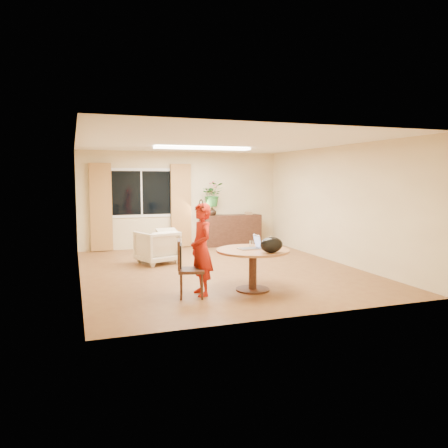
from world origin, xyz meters
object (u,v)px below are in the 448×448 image
Objects in this scene: dining_table at (253,258)px; armchair at (157,247)px; child at (201,249)px; sideboard at (231,230)px; dining_chair at (191,269)px.

dining_table is 1.52× the size of armchair.
sideboard is (2.23, 4.75, -0.31)m from child.
child is at bearing -115.18° from sideboard.
dining_table is 0.83× the size of child.
child is at bearing 178.78° from dining_table.
dining_chair reaches higher than armchair.
sideboard is at bearing 78.16° from dining_chair.
sideboard is (1.34, 4.76, -0.12)m from dining_table.
dining_table is 0.91m from child.
dining_chair is 0.54× the size of sideboard.
sideboard reaches higher than armchair.
armchair is at bearing 179.64° from child.
dining_table is 1.33× the size of dining_chair.
child is 5.25m from sideboard.
sideboard is (2.42, 1.88, 0.06)m from armchair.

